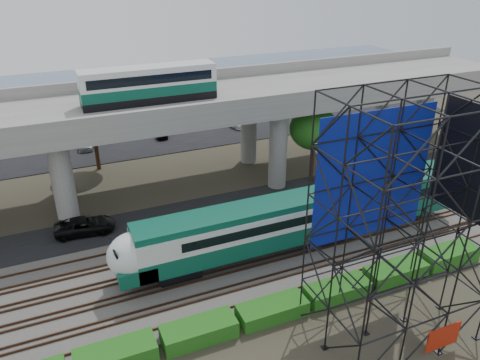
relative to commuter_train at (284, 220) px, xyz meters
name	(u,v)px	position (x,y,z in m)	size (l,w,h in m)	color
ground	(233,282)	(-5.13, -2.00, -2.88)	(140.00, 140.00, 0.00)	#474233
ballast_bed	(223,265)	(-5.13, 0.00, -2.78)	(90.00, 12.00, 0.20)	slate
service_road	(189,214)	(-5.13, 8.50, -2.84)	(90.00, 5.00, 0.08)	black
parking_lot	(135,132)	(-5.13, 32.00, -2.84)	(90.00, 18.00, 0.08)	black
harbor_water	(108,92)	(-5.13, 54.00, -2.87)	(140.00, 40.00, 0.03)	slate
rail_tracks	(223,263)	(-5.13, 0.00, -2.60)	(90.00, 9.52, 0.16)	#472D1E
commuter_train	(284,220)	(0.00, 0.00, 0.00)	(29.30, 3.06, 4.30)	black
overpass	(165,111)	(-5.23, 14.00, 5.33)	(80.00, 12.00, 12.40)	#9E9B93
scaffold_tower	(403,226)	(2.04, -9.98, 4.59)	(9.36, 6.36, 15.00)	black
hedge_strip	(272,309)	(-4.12, -6.30, -2.32)	(34.60, 1.80, 1.20)	#155B14
trees	(118,144)	(-9.79, 14.17, 2.69)	(40.94, 16.94, 7.69)	#382314
suv	(85,226)	(-14.06, 8.90, -2.11)	(2.29, 4.96, 1.38)	black
parked_cars	(151,127)	(-2.98, 31.46, -2.19)	(37.25, 9.72, 1.31)	silver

